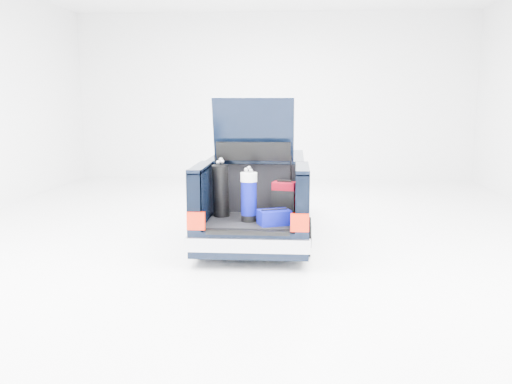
# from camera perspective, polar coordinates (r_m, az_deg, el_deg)

# --- Properties ---
(ground) EXTENTS (14.00, 14.00, 0.00)m
(ground) POSITION_cam_1_polar(r_m,az_deg,el_deg) (9.95, 0.21, -4.44)
(ground) COLOR white
(ground) RESTS_ON ground
(car) EXTENTS (1.87, 4.65, 2.47)m
(car) POSITION_cam_1_polar(r_m,az_deg,el_deg) (9.91, 0.26, -0.51)
(car) COLOR black
(car) RESTS_ON ground
(red_suitcase) EXTENTS (0.40, 0.31, 0.59)m
(red_suitcase) POSITION_cam_1_polar(r_m,az_deg,el_deg) (8.51, 2.99, -0.82)
(red_suitcase) COLOR #6B030F
(red_suitcase) RESTS_ON car
(black_golf_bag) EXTENTS (0.35, 0.37, 0.92)m
(black_golf_bag) POSITION_cam_1_polar(r_m,az_deg,el_deg) (8.55, -3.72, 0.16)
(black_golf_bag) COLOR black
(black_golf_bag) RESTS_ON car
(blue_golf_bag) EXTENTS (0.31, 0.31, 0.84)m
(blue_golf_bag) POSITION_cam_1_polar(r_m,az_deg,el_deg) (8.20, -0.76, -0.46)
(blue_golf_bag) COLOR black
(blue_golf_bag) RESTS_ON car
(blue_duffel) EXTENTS (0.53, 0.44, 0.24)m
(blue_duffel) POSITION_cam_1_polar(r_m,az_deg,el_deg) (8.03, 1.93, -2.67)
(blue_duffel) COLOR #050877
(blue_duffel) RESTS_ON car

